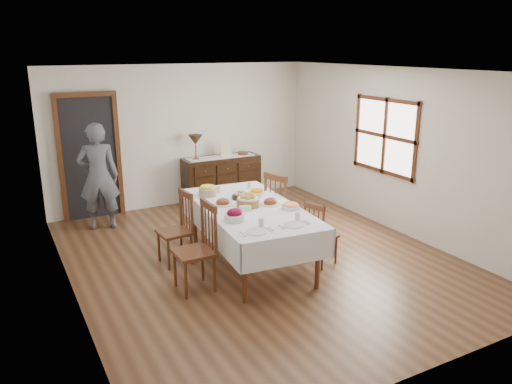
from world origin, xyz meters
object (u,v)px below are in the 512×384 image
chair_right_near (319,233)px  table_lamp (196,141)px  dining_table (250,213)px  chair_left_near (198,247)px  chair_left_far (178,227)px  person (98,173)px  chair_right_far (282,208)px  sideboard (222,179)px

chair_right_near → table_lamp: 3.42m
dining_table → chair_left_near: size_ratio=2.27×
chair_left_far → table_lamp: table_lamp is taller
chair_right_near → person: (-2.31, 2.88, 0.48)m
chair_right_near → chair_right_far: chair_right_far is taller
person → table_lamp: 1.93m
chair_left_near → chair_right_near: 1.72m
dining_table → chair_right_far: chair_right_far is taller
sideboard → table_lamp: (-0.50, 0.01, 0.79)m
chair_right_near → table_lamp: size_ratio=1.96×
chair_left_far → table_lamp: size_ratio=2.19×
person → dining_table: bearing=135.8°
chair_left_near → person: (-0.60, 2.77, 0.38)m
dining_table → chair_right_near: size_ratio=2.77×
dining_table → chair_left_far: bearing=154.4°
chair_left_far → dining_table: bearing=54.6°
chair_left_near → person: bearing=-168.4°
sideboard → person: bearing=-170.0°
chair_right_near → person: size_ratio=0.48×
chair_left_far → chair_right_near: 1.93m
table_lamp → chair_right_near: bearing=-82.1°
chair_left_far → sideboard: bearing=138.8°
chair_left_near → chair_right_near: bearing=85.8°
chair_right_near → table_lamp: (-0.46, 3.30, 0.78)m
chair_left_near → table_lamp: 3.50m
chair_left_far → person: size_ratio=0.54×
dining_table → person: bearing=127.2°
chair_left_near → chair_right_far: bearing=115.2°
chair_right_far → sideboard: (0.09, 2.38, -0.11)m
dining_table → table_lamp: table_lamp is taller
chair_left_far → chair_right_near: (1.66, -0.99, -0.05)m
dining_table → chair_left_near: 0.99m
chair_right_far → sideboard: size_ratio=0.75×
chair_left_far → chair_right_near: bearing=54.6°
dining_table → table_lamp: (0.35, 2.82, 0.51)m
dining_table → chair_left_far: size_ratio=2.48×
chair_right_near → table_lamp: table_lamp is taller
person → table_lamp: (1.85, 0.43, 0.30)m
chair_left_near → chair_right_near: (1.71, -0.11, -0.10)m
sideboard → person: size_ratio=0.78×
dining_table → sideboard: (0.86, 2.81, -0.28)m
chair_left_far → person: 2.04m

